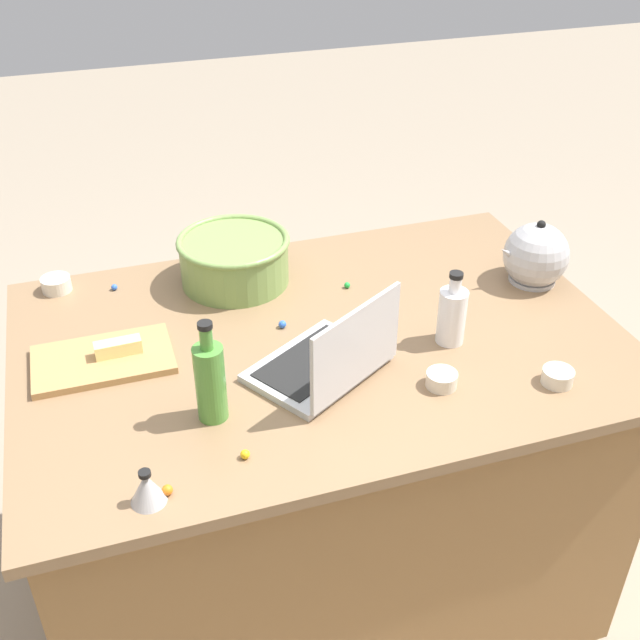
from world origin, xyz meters
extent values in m
plane|color=gray|center=(0.00, 0.00, 0.00)|extent=(12.00, 12.00, 0.00)
cube|color=olive|center=(0.00, 0.00, 0.43)|extent=(1.44, 0.96, 0.87)
cube|color=#846647|center=(0.00, 0.00, 0.89)|extent=(1.50, 1.02, 0.03)
cube|color=#B7B7BC|center=(0.05, 0.13, 0.91)|extent=(0.38, 0.35, 0.02)
cube|color=black|center=(0.05, 0.12, 0.92)|extent=(0.31, 0.27, 0.00)
cube|color=#B7B7BC|center=(-0.01, 0.23, 1.02)|extent=(0.26, 0.16, 0.20)
cube|color=silver|center=(-0.01, 0.22, 1.02)|extent=(0.23, 0.14, 0.18)
cylinder|color=#72934C|center=(0.14, -0.33, 0.96)|extent=(0.30, 0.30, 0.13)
cylinder|color=black|center=(0.14, -0.33, 0.97)|extent=(0.24, 0.24, 0.11)
torus|color=#72934C|center=(0.14, -0.33, 1.03)|extent=(0.31, 0.31, 0.02)
cylinder|color=white|center=(-0.30, 0.12, 0.97)|extent=(0.07, 0.07, 0.14)
cylinder|color=white|center=(-0.30, 0.12, 1.06)|extent=(0.03, 0.03, 0.04)
cylinder|color=black|center=(-0.30, 0.12, 1.09)|extent=(0.03, 0.03, 0.01)
cylinder|color=#4C8C38|center=(0.32, 0.22, 0.99)|extent=(0.07, 0.07, 0.18)
cylinder|color=#4C8C38|center=(0.32, 0.22, 1.11)|extent=(0.03, 0.03, 0.05)
cylinder|color=black|center=(0.32, 0.22, 1.14)|extent=(0.03, 0.03, 0.01)
cylinder|color=#ADADB2|center=(-0.65, -0.08, 0.91)|extent=(0.13, 0.13, 0.01)
sphere|color=#ADADB2|center=(-0.65, -0.08, 0.98)|extent=(0.18, 0.18, 0.18)
cone|color=#ADADB2|center=(-0.57, -0.08, 1.00)|extent=(0.08, 0.03, 0.07)
sphere|color=black|center=(-0.65, -0.08, 1.07)|extent=(0.02, 0.02, 0.02)
cube|color=#AD7F4C|center=(0.53, -0.06, 0.91)|extent=(0.33, 0.20, 0.02)
cube|color=#F4E58C|center=(0.49, -0.06, 0.94)|extent=(0.11, 0.04, 0.04)
cylinder|color=beige|center=(0.62, -0.44, 0.92)|extent=(0.08, 0.08, 0.04)
cylinder|color=beige|center=(-0.20, 0.28, 0.92)|extent=(0.07, 0.07, 0.04)
cylinder|color=beige|center=(-0.46, 0.35, 0.92)|extent=(0.07, 0.07, 0.04)
cone|color=#B2B2B7|center=(0.48, 0.42, 0.94)|extent=(0.07, 0.07, 0.07)
cylinder|color=black|center=(0.48, 0.42, 0.97)|extent=(0.02, 0.02, 0.01)
sphere|color=green|center=(-0.14, -0.20, 0.91)|extent=(0.02, 0.02, 0.02)
sphere|color=green|center=(0.13, 0.22, 0.91)|extent=(0.02, 0.02, 0.02)
sphere|color=blue|center=(0.08, -0.07, 0.91)|extent=(0.02, 0.02, 0.02)
sphere|color=blue|center=(0.47, -0.39, 0.91)|extent=(0.02, 0.02, 0.02)
sphere|color=orange|center=(0.00, 0.08, 0.91)|extent=(0.02, 0.02, 0.02)
sphere|color=orange|center=(0.45, 0.42, 0.91)|extent=(0.02, 0.02, 0.02)
sphere|color=yellow|center=(0.28, 0.37, 0.91)|extent=(0.02, 0.02, 0.02)
camera|label=1|loc=(0.50, 1.52, 2.01)|focal=43.46mm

